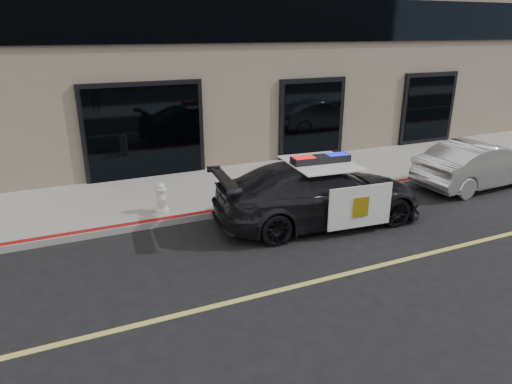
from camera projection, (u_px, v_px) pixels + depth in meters
name	position (u px, v px, depth m)	size (l,w,h in m)	color
ground	(288.00, 288.00, 7.89)	(120.00, 120.00, 0.00)	black
sidewalk_n	(198.00, 191.00, 12.38)	(60.00, 3.50, 0.15)	gray
police_car	(319.00, 193.00, 10.40)	(2.76, 5.16, 1.59)	black
silver_sedan	(480.00, 164.00, 12.80)	(4.00, 1.56, 1.30)	silver
fire_hydrant	(162.00, 198.00, 10.69)	(0.33, 0.46, 0.73)	white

